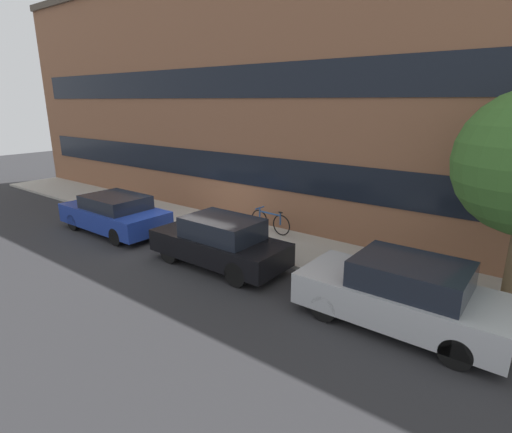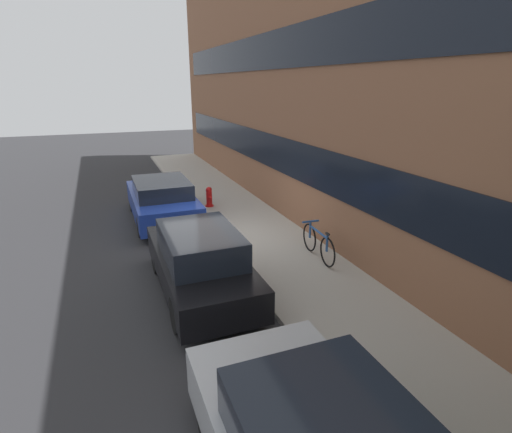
# 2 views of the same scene
# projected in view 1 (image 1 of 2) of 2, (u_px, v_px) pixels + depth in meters

# --- Properties ---
(ground_plane) EXTENTS (56.00, 56.00, 0.00)m
(ground_plane) POSITION_uv_depth(u_px,v_px,m) (186.00, 238.00, 13.56)
(ground_plane) COLOR #2B2B2D
(sidewalk_strip) EXTENTS (28.00, 2.58, 0.11)m
(sidewalk_strip) POSITION_uv_depth(u_px,v_px,m) (213.00, 227.00, 14.53)
(sidewalk_strip) COLOR #A8A399
(sidewalk_strip) RESTS_ON ground_plane
(rowhouse_facade) EXTENTS (28.00, 1.02, 9.32)m
(rowhouse_facade) POSITION_uv_depth(u_px,v_px,m) (242.00, 95.00, 14.55)
(rowhouse_facade) COLOR brown
(rowhouse_facade) RESTS_ON ground_plane
(parked_car_blue) EXTENTS (4.20, 1.82, 1.33)m
(parked_car_blue) POSITION_uv_depth(u_px,v_px,m) (115.00, 213.00, 14.04)
(parked_car_blue) COLOR #1E3899
(parked_car_blue) RESTS_ON ground_plane
(parked_car_black) EXTENTS (4.04, 1.61, 1.43)m
(parked_car_black) POSITION_uv_depth(u_px,v_px,m) (220.00, 242.00, 11.09)
(parked_car_black) COLOR black
(parked_car_black) RESTS_ON ground_plane
(parked_car_silver) EXTENTS (4.13, 1.80, 1.44)m
(parked_car_silver) POSITION_uv_depth(u_px,v_px,m) (402.00, 294.00, 8.13)
(parked_car_silver) COLOR #B2B5BA
(parked_car_silver) RESTS_ON ground_plane
(fire_hydrant) EXTENTS (0.52, 0.29, 0.69)m
(fire_hydrant) POSITION_uv_depth(u_px,v_px,m) (144.00, 207.00, 15.71)
(fire_hydrant) COLOR red
(fire_hydrant) RESTS_ON sidewalk_strip
(bicycle) EXTENTS (1.69, 0.44, 0.81)m
(bicycle) POSITION_uv_depth(u_px,v_px,m) (270.00, 221.00, 13.69)
(bicycle) COLOR black
(bicycle) RESTS_ON sidewalk_strip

